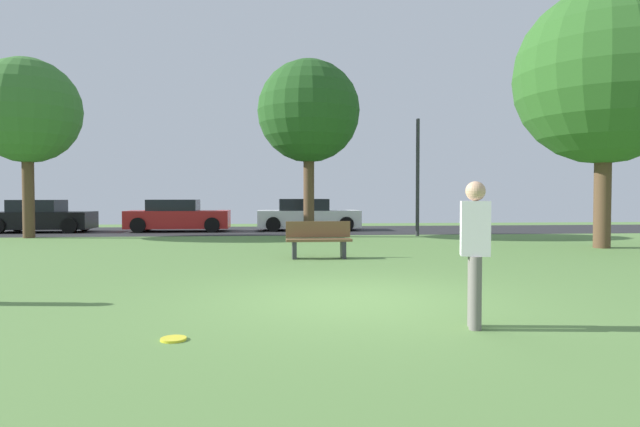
# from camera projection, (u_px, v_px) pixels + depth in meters

# --- Properties ---
(ground_plane) EXTENTS (44.00, 44.00, 0.00)m
(ground_plane) POSITION_uv_depth(u_px,v_px,m) (352.00, 299.00, 7.74)
(ground_plane) COLOR #5B8442
(road_strip) EXTENTS (44.00, 6.40, 0.01)m
(road_strip) POSITION_uv_depth(u_px,v_px,m) (297.00, 230.00, 23.66)
(road_strip) COLOR #28282B
(road_strip) RESTS_ON ground_plane
(oak_tree_center) EXTENTS (3.81, 3.81, 6.56)m
(oak_tree_center) POSITION_uv_depth(u_px,v_px,m) (27.00, 111.00, 19.19)
(oak_tree_center) COLOR brown
(oak_tree_center) RESTS_ON ground_plane
(birch_tree_lone) EXTENTS (3.83, 3.83, 6.64)m
(birch_tree_lone) POSITION_uv_depth(u_px,v_px,m) (309.00, 112.00, 19.75)
(birch_tree_lone) COLOR brown
(birch_tree_lone) RESTS_ON ground_plane
(oak_tree_left) EXTENTS (5.13, 5.13, 7.60)m
(oak_tree_left) POSITION_uv_depth(u_px,v_px,m) (604.00, 77.00, 15.39)
(oak_tree_left) COLOR brown
(oak_tree_left) RESTS_ON ground_plane
(person_thrower) EXTENTS (0.37, 0.30, 1.68)m
(person_thrower) POSITION_uv_depth(u_px,v_px,m) (475.00, 247.00, 6.00)
(person_thrower) COLOR slate
(person_thrower) RESTS_ON ground_plane
(frisbee_disc) EXTENTS (0.27, 0.27, 0.03)m
(frisbee_disc) POSITION_uv_depth(u_px,v_px,m) (173.00, 339.00, 5.51)
(frisbee_disc) COLOR yellow
(frisbee_disc) RESTS_ON ground_plane
(parked_car_black) EXTENTS (4.05, 1.98, 1.38)m
(parked_car_black) POSITION_uv_depth(u_px,v_px,m) (42.00, 217.00, 22.40)
(parked_car_black) COLOR black
(parked_car_black) RESTS_ON ground_plane
(parked_car_red) EXTENTS (4.34, 1.97, 1.39)m
(parked_car_red) POSITION_uv_depth(u_px,v_px,m) (178.00, 217.00, 22.93)
(parked_car_red) COLOR #B21E1E
(parked_car_red) RESTS_ON ground_plane
(parked_car_white) EXTENTS (4.55, 2.12, 1.42)m
(parked_car_white) POSITION_uv_depth(u_px,v_px,m) (307.00, 216.00, 23.75)
(parked_car_white) COLOR white
(parked_car_white) RESTS_ON ground_plane
(park_bench) EXTENTS (1.60, 0.45, 0.90)m
(park_bench) POSITION_uv_depth(u_px,v_px,m) (319.00, 239.00, 12.92)
(park_bench) COLOR brown
(park_bench) RESTS_ON ground_plane
(street_lamp_post) EXTENTS (0.14, 0.14, 4.50)m
(street_lamp_post) POSITION_uv_depth(u_px,v_px,m) (418.00, 178.00, 20.23)
(street_lamp_post) COLOR #2D2D33
(street_lamp_post) RESTS_ON ground_plane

